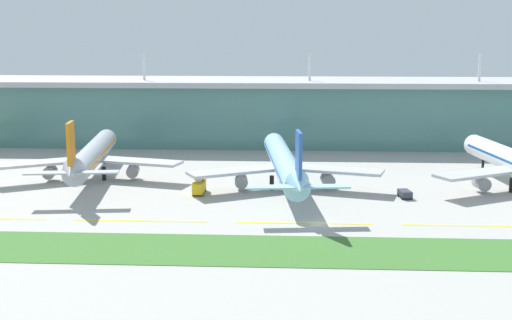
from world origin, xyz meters
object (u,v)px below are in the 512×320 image
Objects in this scene: pushback_tug at (405,193)px; fuel_truck at (199,184)px; airliner_near_middle at (92,155)px; airliner_center at (284,163)px.

pushback_tug is 49.24m from fuel_truck.
airliner_center is (51.07, -8.18, 0.01)m from airliner_near_middle.
airliner_center is 9.71× the size of fuel_truck.
pushback_tug is at bearing -2.47° from fuel_truck.
pushback_tug is (79.74, -16.66, -5.35)m from airliner_near_middle.
airliner_near_middle reaches higher than pushback_tug.
fuel_truck is at bearing -25.44° from airliner_near_middle.
airliner_center is 21.88m from fuel_truck.
airliner_center is at bearing -9.10° from airliner_near_middle.
airliner_near_middle is 34.10m from fuel_truck.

